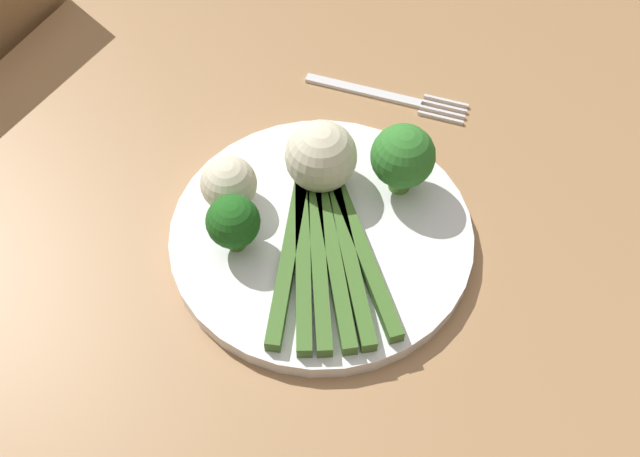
# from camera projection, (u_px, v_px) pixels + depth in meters

# --- Properties ---
(dining_table) EXTENTS (1.36, 0.91, 0.75)m
(dining_table) POSITION_uv_depth(u_px,v_px,m) (371.00, 322.00, 0.70)
(dining_table) COLOR #9E754C
(dining_table) RESTS_ON ground_plane
(plate) EXTENTS (0.26, 0.26, 0.01)m
(plate) POSITION_uv_depth(u_px,v_px,m) (320.00, 237.00, 0.62)
(plate) COLOR white
(plate) RESTS_ON dining_table
(asparagus_bundle) EXTENTS (0.17, 0.14, 0.01)m
(asparagus_bundle) POSITION_uv_depth(u_px,v_px,m) (326.00, 262.00, 0.59)
(asparagus_bundle) COLOR #3D6626
(asparagus_bundle) RESTS_ON plate
(broccoli_front) EXTENTS (0.04, 0.04, 0.05)m
(broccoli_front) POSITION_uv_depth(u_px,v_px,m) (233.00, 222.00, 0.58)
(broccoli_front) COLOR #4C7F2B
(broccoli_front) RESTS_ON plate
(broccoli_back_right) EXTENTS (0.06, 0.06, 0.07)m
(broccoli_back_right) POSITION_uv_depth(u_px,v_px,m) (403.00, 157.00, 0.61)
(broccoli_back_right) COLOR #609E3D
(broccoli_back_right) RESTS_ON plate
(cauliflower_near_center) EXTENTS (0.05, 0.05, 0.05)m
(cauliflower_near_center) POSITION_uv_depth(u_px,v_px,m) (229.00, 184.00, 0.62)
(cauliflower_near_center) COLOR beige
(cauliflower_near_center) RESTS_ON plate
(cauliflower_outer_edge) EXTENTS (0.06, 0.06, 0.06)m
(cauliflower_outer_edge) POSITION_uv_depth(u_px,v_px,m) (321.00, 156.00, 0.62)
(cauliflower_outer_edge) COLOR beige
(cauliflower_outer_edge) RESTS_ON plate
(fork) EXTENTS (0.04, 0.17, 0.00)m
(fork) POSITION_uv_depth(u_px,v_px,m) (387.00, 96.00, 0.73)
(fork) COLOR silver
(fork) RESTS_ON dining_table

